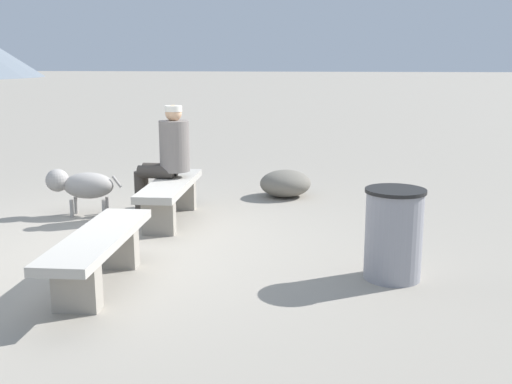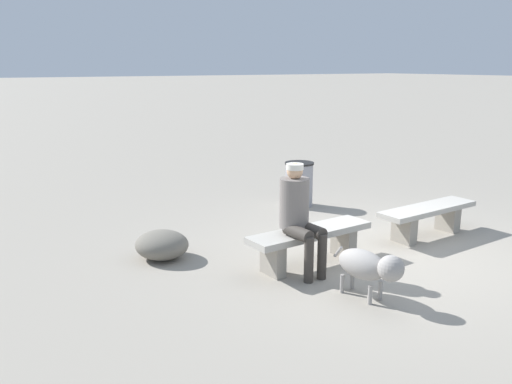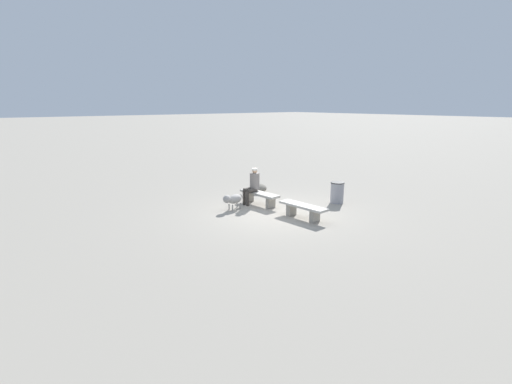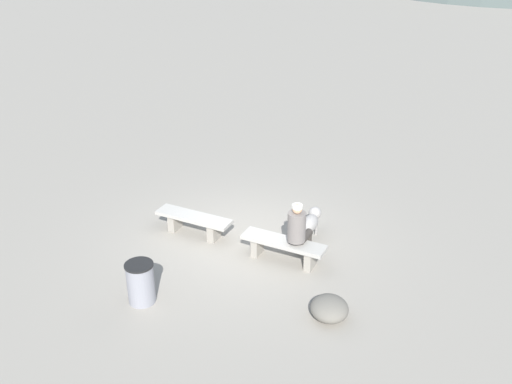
{
  "view_description": "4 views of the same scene",
  "coord_description": "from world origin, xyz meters",
  "px_view_note": "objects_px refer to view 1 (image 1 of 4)",
  "views": [
    {
      "loc": [
        -5.48,
        -2.24,
        1.8
      ],
      "look_at": [
        1.01,
        -1.24,
        0.39
      ],
      "focal_mm": 42.71,
      "sensor_mm": 36.0,
      "label": 1
    },
    {
      "loc": [
        4.92,
        4.77,
        2.42
      ],
      "look_at": [
        1.22,
        -1.3,
        0.73
      ],
      "focal_mm": 37.64,
      "sensor_mm": 36.0,
      "label": 2
    },
    {
      "loc": [
        -8.95,
        8.01,
        3.56
      ],
      "look_at": [
        0.45,
        0.44,
        0.69
      ],
      "focal_mm": 26.23,
      "sensor_mm": 36.0,
      "label": 3
    },
    {
      "loc": [
        5.28,
        -8.61,
        6.12
      ],
      "look_at": [
        -0.18,
        0.9,
        0.71
      ],
      "focal_mm": 39.37,
      "sensor_mm": 36.0,
      "label": 4
    }
  ],
  "objects_px": {
    "seated_person": "(168,153)",
    "dog": "(81,185)",
    "bench_left": "(99,250)",
    "trash_bin": "(394,234)",
    "bench_right": "(171,193)",
    "boulder": "(285,183)"
  },
  "relations": [
    {
      "from": "bench_left",
      "to": "bench_right",
      "type": "height_order",
      "value": "bench_right"
    },
    {
      "from": "seated_person",
      "to": "trash_bin",
      "type": "xyz_separation_m",
      "value": [
        -1.82,
        -2.49,
        -0.36
      ]
    },
    {
      "from": "trash_bin",
      "to": "boulder",
      "type": "height_order",
      "value": "trash_bin"
    },
    {
      "from": "seated_person",
      "to": "boulder",
      "type": "xyz_separation_m",
      "value": [
        1.22,
        -1.26,
        -0.57
      ]
    },
    {
      "from": "dog",
      "to": "boulder",
      "type": "bearing_deg",
      "value": -157.16
    },
    {
      "from": "bench_right",
      "to": "dog",
      "type": "bearing_deg",
      "value": 82.5
    },
    {
      "from": "dog",
      "to": "trash_bin",
      "type": "distance_m",
      "value": 3.88
    },
    {
      "from": "trash_bin",
      "to": "boulder",
      "type": "distance_m",
      "value": 3.28
    },
    {
      "from": "bench_right",
      "to": "trash_bin",
      "type": "xyz_separation_m",
      "value": [
        -1.56,
        -2.39,
        0.06
      ]
    },
    {
      "from": "seated_person",
      "to": "boulder",
      "type": "height_order",
      "value": "seated_person"
    },
    {
      "from": "bench_left",
      "to": "boulder",
      "type": "relative_size",
      "value": 2.45
    },
    {
      "from": "seated_person",
      "to": "dog",
      "type": "relative_size",
      "value": 1.47
    },
    {
      "from": "bench_left",
      "to": "seated_person",
      "type": "height_order",
      "value": "seated_person"
    },
    {
      "from": "bench_left",
      "to": "boulder",
      "type": "distance_m",
      "value": 3.77
    },
    {
      "from": "bench_left",
      "to": "trash_bin",
      "type": "xyz_separation_m",
      "value": [
        0.56,
        -2.36,
        0.08
      ]
    },
    {
      "from": "boulder",
      "to": "dog",
      "type": "bearing_deg",
      "value": 121.48
    },
    {
      "from": "seated_person",
      "to": "bench_left",
      "type": "bearing_deg",
      "value": -178.6
    },
    {
      "from": "dog",
      "to": "trash_bin",
      "type": "height_order",
      "value": "trash_bin"
    },
    {
      "from": "trash_bin",
      "to": "bench_right",
      "type": "bearing_deg",
      "value": 56.92
    },
    {
      "from": "seated_person",
      "to": "dog",
      "type": "height_order",
      "value": "seated_person"
    },
    {
      "from": "bench_right",
      "to": "boulder",
      "type": "xyz_separation_m",
      "value": [
        1.48,
        -1.16,
        -0.15
      ]
    },
    {
      "from": "bench_right",
      "to": "boulder",
      "type": "bearing_deg",
      "value": -41.75
    }
  ]
}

